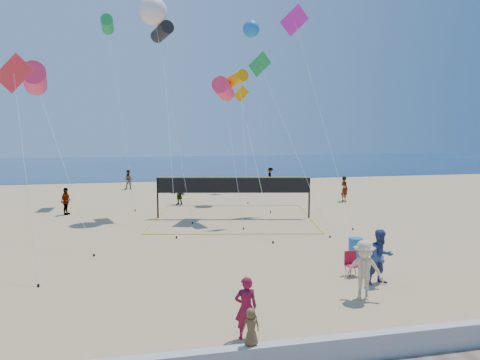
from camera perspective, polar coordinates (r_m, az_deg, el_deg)
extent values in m
plane|color=tan|center=(13.98, 4.84, -15.93)|extent=(120.00, 120.00, 0.00)
cube|color=#10264E|center=(74.62, -9.98, 1.83)|extent=(140.00, 50.00, 0.03)
cube|color=#B8B7B3|center=(11.28, 9.84, -19.89)|extent=(32.00, 0.30, 0.60)
imported|color=maroon|center=(12.15, 0.73, -15.30)|extent=(0.59, 0.40, 1.60)
imported|color=brown|center=(10.55, 1.35, -17.46)|extent=(0.42, 0.29, 0.82)
imported|color=navy|center=(16.87, 16.80, -8.95)|extent=(0.97, 0.78, 1.89)
imported|color=#CEB089|center=(15.25, 14.87, -10.55)|extent=(1.38, 1.19, 1.86)
imported|color=gray|center=(31.28, -20.47, -2.44)|extent=(0.76, 1.09, 1.72)
imported|color=gray|center=(33.72, -7.42, -1.76)|extent=(1.15, 1.35, 1.46)
imported|color=gray|center=(35.78, 12.61, -1.06)|extent=(0.58, 0.76, 1.89)
imported|color=gray|center=(43.39, -13.38, 0.04)|extent=(0.96, 0.81, 1.76)
imported|color=gray|center=(46.65, 3.73, 0.51)|extent=(0.72, 1.12, 1.64)
cube|color=#B8152C|center=(17.62, 13.60, -10.09)|extent=(0.51, 0.47, 0.05)
cube|color=#B8152C|center=(17.70, 13.30, -9.13)|extent=(0.48, 0.09, 0.48)
cylinder|color=black|center=(17.43, 13.35, -10.85)|extent=(0.05, 0.25, 0.62)
cylinder|color=black|center=(17.71, 12.76, -10.57)|extent=(0.05, 0.25, 0.62)
cylinder|color=black|center=(17.62, 14.43, -10.69)|extent=(0.05, 0.25, 0.62)
cylinder|color=black|center=(17.90, 13.82, -10.41)|extent=(0.05, 0.25, 0.62)
cylinder|color=#1A68AE|center=(20.00, 13.89, -8.07)|extent=(0.74, 0.74, 0.85)
cylinder|color=black|center=(28.60, -10.01, -2.17)|extent=(0.10, 0.10, 2.44)
cylinder|color=black|center=(28.56, 8.43, -2.16)|extent=(0.10, 0.10, 2.44)
cube|color=black|center=(28.12, -0.80, -0.65)|extent=(8.94, 2.01, 0.92)
cube|color=gold|center=(28.07, -0.80, 0.34)|extent=(8.94, 2.02, 0.06)
cube|color=gold|center=(23.93, -0.84, -6.61)|extent=(9.14, 2.08, 0.02)
cube|color=gold|center=(32.92, -0.76, -3.16)|extent=(9.14, 2.08, 0.02)
cylinder|color=#F82C5A|center=(26.91, -23.75, 11.23)|extent=(1.58, 2.96, 1.54)
cylinder|color=silver|center=(23.43, -20.96, 2.56)|extent=(3.18, 6.34, 7.88)
cylinder|color=black|center=(20.73, -17.37, -8.74)|extent=(0.08, 0.08, 0.10)
cylinder|color=black|center=(31.37, -9.48, 17.40)|extent=(1.41, 2.19, 1.11)
cylinder|color=silver|center=(26.70, -8.72, 7.07)|extent=(0.03, 8.11, 11.45)
cylinder|color=black|center=(23.23, -7.74, -6.94)|extent=(0.08, 0.08, 0.10)
cylinder|color=orange|center=(28.19, -0.38, 12.27)|extent=(1.11, 1.82, 0.93)
cylinder|color=silver|center=(24.74, 1.58, 3.56)|extent=(0.20, 6.84, 8.28)
cylinder|color=black|center=(22.07, 4.06, -7.59)|extent=(0.08, 0.08, 0.10)
cube|color=red|center=(20.76, -25.86, 11.64)|extent=(1.56, 0.29, 1.56)
cylinder|color=silver|center=(18.71, -24.73, 0.98)|extent=(1.28, 3.79, 7.43)
cylinder|color=black|center=(17.45, -23.37, -11.73)|extent=(0.08, 0.08, 0.10)
cube|color=green|center=(27.35, 2.44, 13.93)|extent=(1.45, 0.36, 1.47)
cylinder|color=silver|center=(24.97, 6.41, 4.35)|extent=(2.21, 5.15, 8.97)
cylinder|color=black|center=(23.55, 10.92, -6.82)|extent=(0.08, 0.08, 0.10)
cube|color=#E71EB3|center=(32.59, 6.65, 18.78)|extent=(2.11, 0.27, 2.09)
cylinder|color=silver|center=(28.40, 9.80, 7.98)|extent=(0.75, 7.55, 12.44)
cylinder|color=black|center=(25.63, 13.60, -5.84)|extent=(0.08, 0.08, 0.10)
sphere|color=silver|center=(30.88, -10.54, 19.58)|extent=(2.02, 2.02, 1.72)
cylinder|color=silver|center=(28.12, -8.28, 8.09)|extent=(1.81, 3.93, 12.50)
cylinder|color=black|center=(26.75, -5.81, -5.22)|extent=(0.08, 0.08, 0.10)
sphere|color=blue|center=(36.93, 1.36, 17.94)|extent=(1.57, 1.57, 1.26)
cylinder|color=silver|center=(32.98, 2.47, 8.12)|extent=(0.34, 6.46, 12.85)
cylinder|color=black|center=(30.26, 3.75, -3.90)|extent=(0.08, 0.08, 0.10)
cylinder|color=green|center=(36.85, -15.87, 17.79)|extent=(0.87, 2.05, 1.12)
cylinder|color=silver|center=(33.61, -14.35, 7.92)|extent=(1.65, 4.86, 12.88)
cylinder|color=black|center=(31.58, -12.66, -3.62)|extent=(0.08, 0.08, 0.10)
cube|color=orange|center=(41.33, 0.16, 10.48)|extent=(1.29, 0.78, 1.47)
cylinder|color=silver|center=(37.35, 0.53, 4.49)|extent=(1.32, 7.63, 8.45)
cylinder|color=black|center=(33.88, 0.97, -2.83)|extent=(0.08, 0.08, 0.10)
cylinder|color=#F82C5A|center=(28.91, -2.02, 11.03)|extent=(1.83, 2.64, 1.33)
cylinder|color=silver|center=(26.69, -0.86, 3.15)|extent=(0.22, 4.42, 7.73)
cylinder|color=black|center=(25.07, 0.46, -5.94)|extent=(0.08, 0.08, 0.10)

